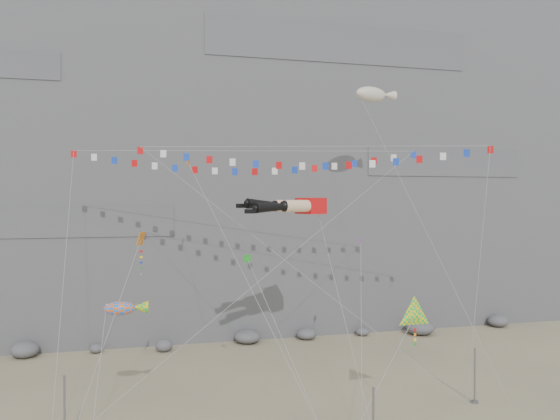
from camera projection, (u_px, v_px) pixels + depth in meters
name	position (u px, v px, depth m)	size (l,w,h in m)	color
ground	(295.00, 407.00, 36.55)	(120.00, 120.00, 0.00)	tan
cliff	(225.00, 110.00, 67.13)	(80.00, 28.00, 50.00)	slate
talus_boulders	(248.00, 337.00, 53.02)	(60.00, 3.00, 1.20)	slate
anchor_pole_left	(65.00, 415.00, 29.85)	(0.12, 0.12, 4.31)	slate
anchor_pole_right	(475.00, 375.00, 37.35)	(0.12, 0.12, 3.79)	slate
legs_kite	(290.00, 206.00, 40.13)	(6.98, 12.95, 17.79)	red
flag_banner_upper	(245.00, 151.00, 43.88)	(26.69, 15.30, 25.16)	red
flag_banner_lower	(314.00, 147.00, 40.89)	(25.31, 10.08, 21.00)	red
harlequin_kite	(141.00, 239.00, 35.47)	(5.00, 6.76, 13.37)	red
fish_windsock	(120.00, 309.00, 33.56)	(3.25, 5.40, 8.74)	#FF5A0D
delta_kite	(415.00, 316.00, 33.49)	(6.96, 2.93, 9.21)	yellow
blimp_windsock	(371.00, 95.00, 48.18)	(6.96, 14.18, 26.94)	beige
small_kite_a	(191.00, 169.00, 42.22)	(7.11, 15.80, 23.59)	orange
small_kite_b	(361.00, 244.00, 42.92)	(4.98, 11.38, 15.76)	purple
small_kite_c	(248.00, 261.00, 37.94)	(3.53, 10.08, 13.92)	green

